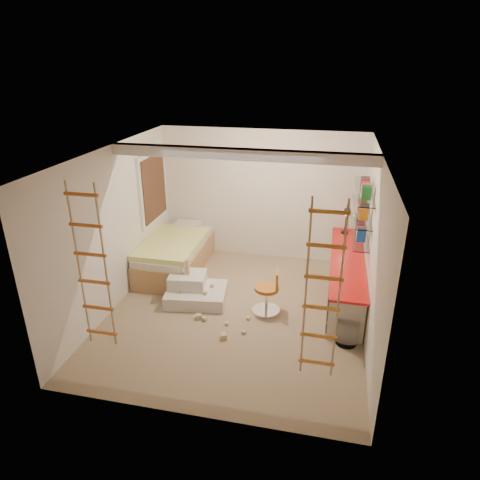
% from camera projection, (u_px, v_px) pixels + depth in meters
% --- Properties ---
extents(floor, '(4.50, 4.50, 0.00)m').
position_uv_depth(floor, '(236.00, 312.00, 6.98)').
color(floor, '#9B8464').
rests_on(floor, ground).
extents(ceiling_beam, '(4.00, 0.18, 0.16)m').
position_uv_depth(ceiling_beam, '(240.00, 154.00, 6.26)').
color(ceiling_beam, white).
rests_on(ceiling_beam, ceiling).
extents(window_frame, '(0.06, 1.15, 1.35)m').
position_uv_depth(window_frame, '(152.00, 188.00, 8.11)').
color(window_frame, white).
rests_on(window_frame, wall_left).
extents(window_blind, '(0.02, 1.00, 1.20)m').
position_uv_depth(window_blind, '(154.00, 188.00, 8.10)').
color(window_blind, '#4C2D1E').
rests_on(window_blind, window_frame).
extents(rope_ladder_left, '(0.41, 0.04, 2.13)m').
position_uv_depth(rope_ladder_left, '(92.00, 268.00, 5.08)').
color(rope_ladder_left, '#D06423').
rests_on(rope_ladder_left, ceiling).
extents(rope_ladder_right, '(0.41, 0.04, 2.13)m').
position_uv_depth(rope_ladder_right, '(322.00, 293.00, 4.55)').
color(rope_ladder_right, orange).
rests_on(rope_ladder_right, ceiling).
extents(waste_bin, '(0.30, 0.30, 0.38)m').
position_uv_depth(waste_bin, '(347.00, 332.00, 6.14)').
color(waste_bin, white).
rests_on(waste_bin, floor).
extents(desk, '(0.56, 2.80, 0.75)m').
position_uv_depth(desk, '(346.00, 276.00, 7.26)').
color(desk, red).
rests_on(desk, floor).
extents(shelves, '(0.25, 1.80, 0.71)m').
position_uv_depth(shelves, '(362.00, 211.00, 7.04)').
color(shelves, white).
rests_on(shelves, wall_right).
extents(bed, '(1.02, 2.00, 0.69)m').
position_uv_depth(bed, '(175.00, 254.00, 8.24)').
color(bed, '#AD7F51').
rests_on(bed, floor).
extents(task_lamp, '(0.14, 0.36, 0.57)m').
position_uv_depth(task_lamp, '(347.00, 217.00, 7.84)').
color(task_lamp, black).
rests_on(task_lamp, desk).
extents(swivel_chair, '(0.50, 0.50, 0.76)m').
position_uv_depth(swivel_chair, '(268.00, 297.00, 6.87)').
color(swivel_chair, '#C46A25').
rests_on(swivel_chair, floor).
extents(play_platform, '(1.09, 0.90, 0.44)m').
position_uv_depth(play_platform, '(194.00, 290.00, 7.27)').
color(play_platform, silver).
rests_on(play_platform, floor).
extents(toy_blocks, '(1.29, 1.14, 0.71)m').
position_uv_depth(toy_blocks, '(209.00, 302.00, 6.84)').
color(toy_blocks, '#CCB284').
rests_on(toy_blocks, floor).
extents(books, '(0.14, 0.70, 0.92)m').
position_uv_depth(books, '(363.00, 202.00, 6.98)').
color(books, '#194CA5').
rests_on(books, shelves).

